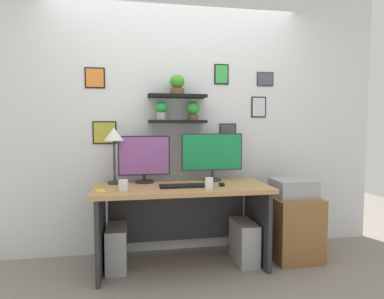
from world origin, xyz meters
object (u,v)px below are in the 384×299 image
(desk_lamp, at_px, (114,139))
(computer_tower_left, at_px, (117,247))
(monitor_left, at_px, (144,158))
(monitor_right, at_px, (212,154))
(keyboard, at_px, (185,186))
(cell_phone, at_px, (100,191))
(desk, at_px, (181,207))
(computer_mouse, at_px, (222,184))
(computer_tower_right, at_px, (244,242))
(pen_cup, at_px, (209,184))
(coffee_mug, at_px, (123,185))
(printer, at_px, (293,188))
(drawer_cabinet, at_px, (292,227))

(desk_lamp, xyz_separation_m, computer_tower_left, (0.01, -0.13, -0.98))
(desk_lamp, bearing_deg, monitor_left, 4.39)
(monitor_left, xyz_separation_m, monitor_right, (0.66, 0.00, 0.03))
(keyboard, bearing_deg, cell_phone, -173.68)
(desk, relative_size, computer_tower_left, 3.91)
(computer_mouse, xyz_separation_m, desk_lamp, (-0.95, 0.28, 0.41))
(computer_tower_right, bearing_deg, pen_cup, -151.25)
(coffee_mug, relative_size, computer_tower_left, 0.22)
(keyboard, bearing_deg, desk, 94.97)
(cell_phone, xyz_separation_m, printer, (1.79, 0.17, -0.07))
(keyboard, xyz_separation_m, cell_phone, (-0.71, -0.08, -0.01))
(computer_mouse, bearing_deg, drawer_cabinet, 7.46)
(printer, bearing_deg, pen_cup, -165.03)
(drawer_cabinet, relative_size, printer, 1.59)
(desk, distance_m, computer_mouse, 0.44)
(keyboard, xyz_separation_m, drawer_cabinet, (1.08, 0.09, -0.46))
(monitor_right, height_order, pen_cup, monitor_right)
(pen_cup, bearing_deg, computer_tower_left, 159.22)
(computer_tower_right, bearing_deg, monitor_left, 165.87)
(keyboard, xyz_separation_m, computer_tower_left, (-0.60, 0.15, -0.57))
(desk, xyz_separation_m, keyboard, (0.01, -0.13, 0.22))
(monitor_right, height_order, printer, monitor_right)
(desk, bearing_deg, computer_tower_right, -6.61)
(pen_cup, distance_m, computer_tower_right, 0.75)
(coffee_mug, bearing_deg, monitor_left, 63.30)
(cell_phone, xyz_separation_m, coffee_mug, (0.19, 0.01, 0.04))
(keyboard, distance_m, computer_mouse, 0.34)
(pen_cup, xyz_separation_m, computer_tower_left, (-0.79, 0.30, -0.61))
(keyboard, height_order, computer_mouse, computer_mouse)
(monitor_left, distance_m, cell_phone, 0.58)
(computer_tower_left, bearing_deg, printer, -2.04)
(monitor_right, bearing_deg, keyboard, -137.01)
(monitor_right, relative_size, keyboard, 1.38)
(coffee_mug, relative_size, pen_cup, 0.90)
(keyboard, bearing_deg, monitor_right, 42.99)
(cell_phone, distance_m, pen_cup, 0.90)
(monitor_left, relative_size, printer, 1.28)
(cell_phone, xyz_separation_m, computer_tower_left, (0.11, 0.23, -0.56))
(printer, bearing_deg, cell_phone, -174.61)
(drawer_cabinet, bearing_deg, printer, 90.00)
(keyboard, relative_size, cell_phone, 3.14)
(desk, height_order, drawer_cabinet, desk)
(coffee_mug, xyz_separation_m, printer, (1.61, 0.16, -0.11))
(desk_lamp, height_order, coffee_mug, desk_lamp)
(keyboard, xyz_separation_m, desk_lamp, (-0.62, 0.28, 0.41))
(desk, xyz_separation_m, coffee_mug, (-0.52, -0.21, 0.26))
(coffee_mug, bearing_deg, computer_tower_right, 7.09)
(desk, height_order, cell_phone, cell_phone)
(desk_lamp, relative_size, coffee_mug, 5.81)
(monitor_left, xyz_separation_m, desk_lamp, (-0.27, -0.02, 0.19))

